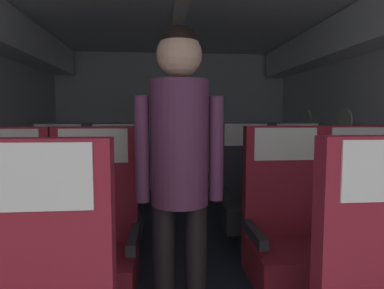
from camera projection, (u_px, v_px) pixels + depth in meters
name	position (u px, v px, depth m)	size (l,w,h in m)	color
ground	(186.00, 272.00, 2.54)	(3.86, 6.01, 0.02)	#2D3342
fuselage_shell	(184.00, 66.00, 2.67)	(3.74, 5.66, 2.22)	silver
seat_b_left_window	(1.00, 247.00, 1.82)	(0.52, 0.47, 1.13)	#38383D
seat_b_left_aisle	(93.00, 244.00, 1.87)	(0.52, 0.47, 1.13)	#38383D
seat_b_right_aisle	(365.00, 233.00, 2.04)	(0.52, 0.47, 1.13)	#38383D
seat_b_right_window	(288.00, 236.00, 1.98)	(0.52, 0.47, 1.13)	#38383D
seat_c_left_window	(57.00, 201.00, 2.79)	(0.52, 0.47, 1.13)	#38383D
seat_c_left_aisle	(115.00, 199.00, 2.85)	(0.52, 0.47, 1.13)	#38383D
seat_c_right_aisle	(299.00, 195.00, 3.00)	(0.52, 0.47, 1.13)	#38383D
seat_c_right_window	(247.00, 196.00, 2.95)	(0.52, 0.47, 1.13)	#38383D
flight_attendant	(180.00, 156.00, 1.59)	(0.43, 0.28, 1.62)	black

